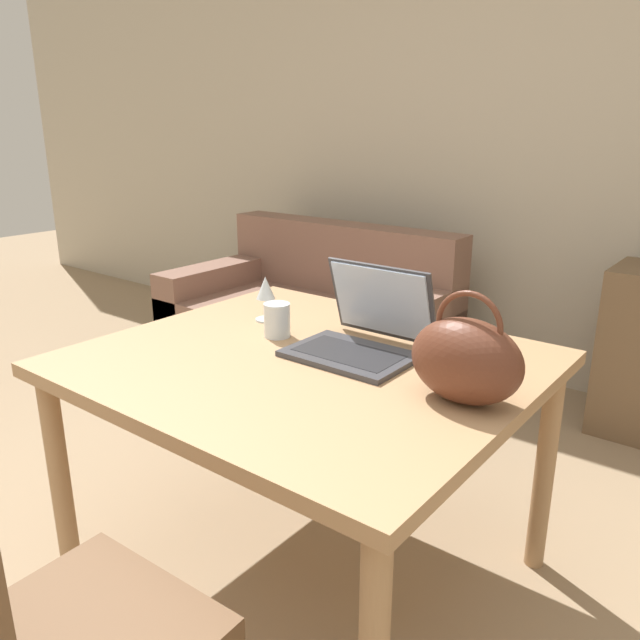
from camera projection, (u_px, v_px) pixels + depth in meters
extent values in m
cube|color=#BCB29E|center=(591.00, 126.00, 3.01)|extent=(10.00, 0.06, 2.70)
cube|color=#A87F56|center=(306.00, 363.00, 1.78)|extent=(1.23, 1.08, 0.04)
cylinder|color=#A87F56|center=(60.00, 482.00, 1.85)|extent=(0.06, 0.06, 0.69)
cylinder|color=#A87F56|center=(276.00, 382.00, 2.58)|extent=(0.06, 0.06, 0.69)
cylinder|color=#A87F56|center=(545.00, 469.00, 1.92)|extent=(0.06, 0.06, 0.69)
cube|color=#7F5B4C|center=(305.00, 340.00, 3.48)|extent=(1.51, 0.89, 0.42)
cube|color=#7F5B4C|center=(342.00, 258.00, 3.62)|extent=(1.51, 0.20, 0.40)
cube|color=#7F5B4C|center=(223.00, 307.00, 3.84)|extent=(0.20, 0.89, 0.56)
cube|color=#7F5B4C|center=(407.00, 353.00, 3.07)|extent=(0.20, 0.89, 0.56)
cube|color=#38383D|center=(350.00, 355.00, 1.76)|extent=(0.35, 0.24, 0.02)
cube|color=black|center=(348.00, 353.00, 1.76)|extent=(0.30, 0.16, 0.00)
cube|color=#38383D|center=(382.00, 301.00, 1.85)|extent=(0.35, 0.08, 0.23)
cube|color=silver|center=(381.00, 301.00, 1.85)|extent=(0.32, 0.07, 0.21)
cylinder|color=silver|center=(277.00, 320.00, 1.93)|extent=(0.08, 0.08, 0.11)
cylinder|color=silver|center=(266.00, 319.00, 2.10)|extent=(0.07, 0.07, 0.01)
cylinder|color=silver|center=(266.00, 309.00, 2.09)|extent=(0.01, 0.01, 0.07)
cone|color=silver|center=(266.00, 288.00, 2.07)|extent=(0.06, 0.06, 0.08)
ellipsoid|color=#592D1E|center=(466.00, 361.00, 1.46)|extent=(0.28, 0.17, 0.21)
torus|color=#592D1E|center=(469.00, 325.00, 1.43)|extent=(0.17, 0.01, 0.17)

